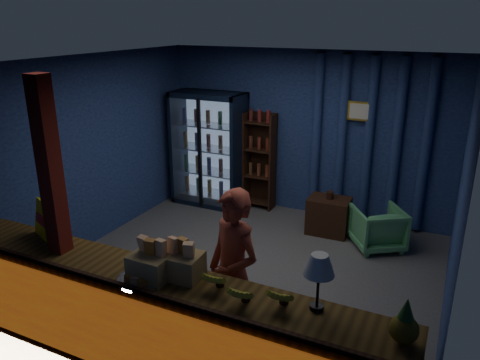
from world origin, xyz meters
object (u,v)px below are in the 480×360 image
Objects in this scene: shopkeeper at (233,273)px; pastry_tray at (142,277)px; table_lamp at (319,267)px; green_chair at (378,228)px.

pastry_tray is at bearing -107.08° from shopkeeper.
pastry_tray is (-0.54, -0.65, 0.16)m from shopkeeper.
table_lamp is at bearing -1.91° from shopkeeper.
pastry_tray is 0.91× the size of table_lamp.
table_lamp is at bearing 57.14° from green_chair.
pastry_tray is (-1.40, -3.37, 0.68)m from green_chair.
pastry_tray is 1.50m from table_lamp.
green_chair is at bearing 67.46° from pastry_tray.
green_chair is at bearing 94.93° from shopkeeper.
shopkeeper is 1.12m from table_lamp.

